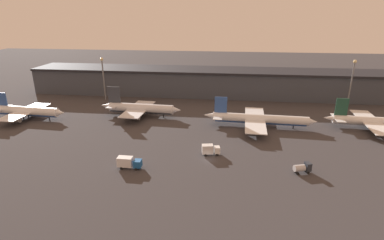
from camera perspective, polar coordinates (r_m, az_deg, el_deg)
name	(u,v)px	position (r m, az deg, el deg)	size (l,w,h in m)	color
ground	(209,160)	(103.39, 3.22, -7.59)	(600.00, 600.00, 0.00)	#383538
terminal_building	(219,82)	(182.17, 5.08, 7.19)	(224.42, 24.21, 15.59)	#3D424C
airplane_0	(27,111)	(160.89, -28.94, 1.47)	(38.96, 27.57, 12.14)	white
airplane_1	(140,109)	(146.27, -9.83, 2.17)	(40.29, 27.62, 14.10)	silver
airplane_2	(259,119)	(134.14, 12.56, 0.16)	(48.96, 34.55, 12.76)	white
airplane_3	(374,121)	(150.87, 31.43, -0.23)	(42.47, 32.36, 12.91)	white
service_vehicle_0	(302,168)	(100.82, 20.30, -8.53)	(5.70, 3.68, 3.39)	#282D38
service_vehicle_3	(129,162)	(99.30, -11.99, -7.88)	(7.77, 2.71, 3.85)	#195199
service_vehicle_4	(210,149)	(105.97, 3.47, -5.61)	(6.60, 3.51, 3.83)	white
lamp_post_0	(103,73)	(177.62, -16.58, 8.58)	(1.80, 1.80, 23.91)	slate
lamp_post_1	(352,78)	(175.16, 28.19, 7.11)	(1.80, 1.80, 25.05)	slate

